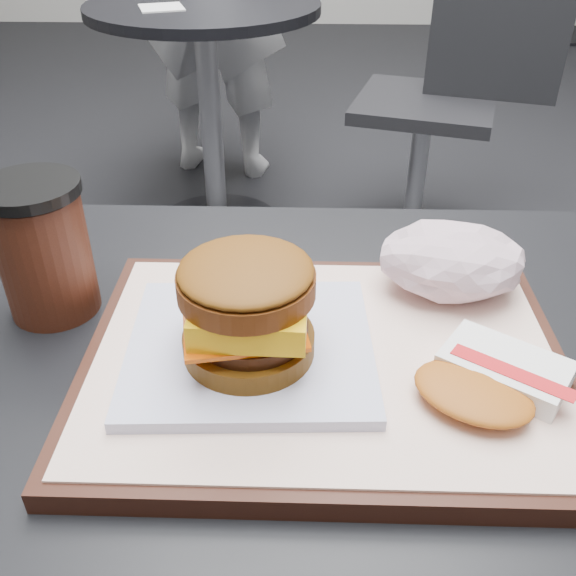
# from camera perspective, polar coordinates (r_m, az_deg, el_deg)

# --- Properties ---
(customer_table) EXTENTS (0.80, 0.60, 0.77)m
(customer_table) POSITION_cam_1_polar(r_m,az_deg,el_deg) (0.65, 4.52, -20.40)
(customer_table) COLOR #A5A5AA
(customer_table) RESTS_ON ground
(serving_tray) EXTENTS (0.38, 0.28, 0.02)m
(serving_tray) POSITION_cam_1_polar(r_m,az_deg,el_deg) (0.52, 3.24, -6.65)
(serving_tray) COLOR black
(serving_tray) RESTS_ON customer_table
(breakfast_sandwich) EXTENTS (0.20, 0.18, 0.09)m
(breakfast_sandwich) POSITION_cam_1_polar(r_m,az_deg,el_deg) (0.48, -3.51, -2.70)
(breakfast_sandwich) COLOR white
(breakfast_sandwich) RESTS_ON serving_tray
(hash_brown) EXTENTS (0.14, 0.13, 0.02)m
(hash_brown) POSITION_cam_1_polar(r_m,az_deg,el_deg) (0.49, 17.58, -7.69)
(hash_brown) COLOR white
(hash_brown) RESTS_ON serving_tray
(crumpled_wrapper) EXTENTS (0.13, 0.10, 0.06)m
(crumpled_wrapper) POSITION_cam_1_polar(r_m,az_deg,el_deg) (0.58, 14.42, 2.39)
(crumpled_wrapper) COLOR silver
(crumpled_wrapper) RESTS_ON serving_tray
(coffee_cup) EXTENTS (0.08, 0.08, 0.12)m
(coffee_cup) POSITION_cam_1_polar(r_m,az_deg,el_deg) (0.60, -20.92, 3.24)
(coffee_cup) COLOR #3C180E
(coffee_cup) RESTS_ON customer_table
(neighbor_table) EXTENTS (0.70, 0.70, 0.75)m
(neighbor_table) POSITION_cam_1_polar(r_m,az_deg,el_deg) (2.13, -7.16, 18.60)
(neighbor_table) COLOR black
(neighbor_table) RESTS_ON ground
(napkin) EXTENTS (0.15, 0.15, 0.00)m
(napkin) POSITION_cam_1_polar(r_m,az_deg,el_deg) (2.01, -11.19, 23.27)
(napkin) COLOR white
(napkin) RESTS_ON neighbor_table
(neighbor_chair) EXTENTS (0.65, 0.52, 0.88)m
(neighbor_chair) POSITION_cam_1_polar(r_m,az_deg,el_deg) (2.14, 14.15, 16.82)
(neighbor_chair) COLOR #A8A8AD
(neighbor_chair) RESTS_ON ground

